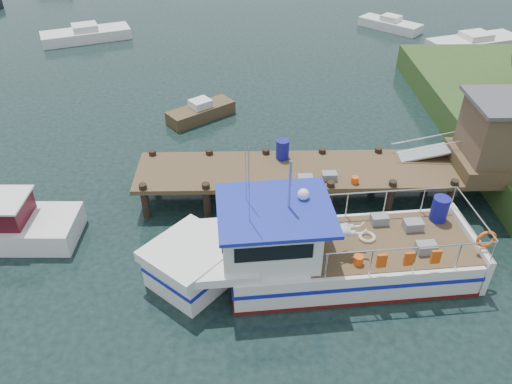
{
  "coord_description": "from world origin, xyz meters",
  "views": [
    {
      "loc": [
        -1.37,
        -17.64,
        12.81
      ],
      "look_at": [
        -1.0,
        -1.5,
        1.3
      ],
      "focal_mm": 35.0,
      "sensor_mm": 36.0,
      "label": 1
    }
  ],
  "objects_px": {
    "dock": "(436,150)",
    "moored_a": "(86,34)",
    "moored_rowboat": "(201,112)",
    "moored_b": "(390,24)",
    "lobster_boat": "(309,252)",
    "moored_c": "(475,42)"
  },
  "relations": [
    {
      "from": "moored_b",
      "to": "dock",
      "type": "bearing_deg",
      "value": -91.82
    },
    {
      "from": "moored_a",
      "to": "moored_c",
      "type": "height_order",
      "value": "moored_a"
    },
    {
      "from": "dock",
      "to": "moored_c",
      "type": "xyz_separation_m",
      "value": [
        9.18,
        18.53,
        -1.83
      ]
    },
    {
      "from": "moored_rowboat",
      "to": "moored_a",
      "type": "relative_size",
      "value": 0.55
    },
    {
      "from": "lobster_boat",
      "to": "moored_b",
      "type": "bearing_deg",
      "value": 66.21
    },
    {
      "from": "moored_a",
      "to": "dock",
      "type": "bearing_deg",
      "value": -47.82
    },
    {
      "from": "moored_c",
      "to": "moored_a",
      "type": "bearing_deg",
      "value": 167.58
    },
    {
      "from": "moored_rowboat",
      "to": "moored_c",
      "type": "relative_size",
      "value": 0.51
    },
    {
      "from": "moored_a",
      "to": "moored_b",
      "type": "relative_size",
      "value": 1.43
    },
    {
      "from": "lobster_boat",
      "to": "moored_b",
      "type": "distance_m",
      "value": 29.44
    },
    {
      "from": "moored_rowboat",
      "to": "lobster_boat",
      "type": "bearing_deg",
      "value": -76.88
    },
    {
      "from": "dock",
      "to": "moored_rowboat",
      "type": "xyz_separation_m",
      "value": [
        -10.36,
        7.49,
        -1.83
      ]
    },
    {
      "from": "lobster_boat",
      "to": "moored_a",
      "type": "xyz_separation_m",
      "value": [
        -14.37,
        25.69,
        -0.59
      ]
    },
    {
      "from": "dock",
      "to": "moored_b",
      "type": "height_order",
      "value": "dock"
    },
    {
      "from": "dock",
      "to": "moored_b",
      "type": "bearing_deg",
      "value": 80.24
    },
    {
      "from": "lobster_boat",
      "to": "moored_b",
      "type": "relative_size",
      "value": 2.5
    },
    {
      "from": "dock",
      "to": "lobster_boat",
      "type": "xyz_separation_m",
      "value": [
        -5.72,
        -4.79,
        -1.2
      ]
    },
    {
      "from": "moored_rowboat",
      "to": "moored_b",
      "type": "distance_m",
      "value": 21.12
    },
    {
      "from": "moored_a",
      "to": "lobster_boat",
      "type": "bearing_deg",
      "value": -62.47
    },
    {
      "from": "moored_rowboat",
      "to": "dock",
      "type": "bearing_deg",
      "value": -43.45
    },
    {
      "from": "moored_rowboat",
      "to": "moored_a",
      "type": "bearing_deg",
      "value": 118.38
    },
    {
      "from": "dock",
      "to": "moored_a",
      "type": "height_order",
      "value": "dock"
    }
  ]
}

